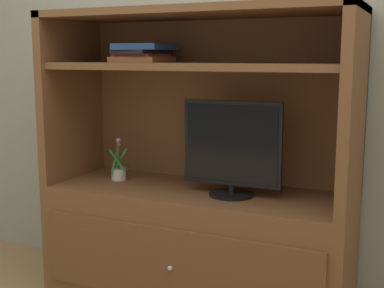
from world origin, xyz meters
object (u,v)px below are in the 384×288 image
media_console (196,215)px  magazine_stack (143,53)px  potted_plant (119,171)px  tv_monitor (232,148)px

media_console → magazine_stack: 0.90m
media_console → potted_plant: 0.52m
media_console → tv_monitor: (0.21, -0.04, 0.38)m
media_console → tv_monitor: 0.44m
tv_monitor → potted_plant: bearing=175.8°
media_console → magazine_stack: bearing=-178.9°
media_console → tv_monitor: bearing=-10.4°
potted_plant → tv_monitor: bearing=-4.2°
tv_monitor → magazine_stack: bearing=176.4°
potted_plant → magazine_stack: (0.18, -0.02, 0.66)m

